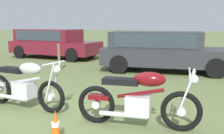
{
  "coord_description": "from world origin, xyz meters",
  "views": [
    {
      "loc": [
        2.94,
        -3.7,
        1.71
      ],
      "look_at": [
        -0.63,
        2.48,
        0.55
      ],
      "focal_mm": 42.76,
      "sensor_mm": 36.0,
      "label": 1
    }
  ],
  "objects_px": {
    "traffic_cone": "(56,127)",
    "fence_post_wooden": "(59,57)",
    "car_burgundy": "(52,41)",
    "car_charcoal": "(162,48)",
    "motorcycle_maroon": "(139,99)",
    "motorcycle_silver": "(24,85)"
  },
  "relations": [
    {
      "from": "car_burgundy",
      "to": "traffic_cone",
      "type": "height_order",
      "value": "car_burgundy"
    },
    {
      "from": "traffic_cone",
      "to": "motorcycle_maroon",
      "type": "bearing_deg",
      "value": 54.23
    },
    {
      "from": "car_burgundy",
      "to": "fence_post_wooden",
      "type": "xyz_separation_m",
      "value": [
        2.74,
        -2.62,
        -0.34
      ]
    },
    {
      "from": "traffic_cone",
      "to": "fence_post_wooden",
      "type": "relative_size",
      "value": 0.49
    },
    {
      "from": "fence_post_wooden",
      "to": "traffic_cone",
      "type": "bearing_deg",
      "value": -49.44
    },
    {
      "from": "car_charcoal",
      "to": "fence_post_wooden",
      "type": "xyz_separation_m",
      "value": [
        -3.34,
        -1.72,
        -0.34
      ]
    },
    {
      "from": "motorcycle_silver",
      "to": "car_charcoal",
      "type": "height_order",
      "value": "car_charcoal"
    },
    {
      "from": "traffic_cone",
      "to": "car_charcoal",
      "type": "bearing_deg",
      "value": 96.02
    },
    {
      "from": "motorcycle_maroon",
      "to": "car_charcoal",
      "type": "height_order",
      "value": "car_charcoal"
    },
    {
      "from": "traffic_cone",
      "to": "car_burgundy",
      "type": "bearing_deg",
      "value": 132.7
    },
    {
      "from": "motorcycle_silver",
      "to": "traffic_cone",
      "type": "xyz_separation_m",
      "value": [
        1.62,
        -0.89,
        -0.26
      ]
    },
    {
      "from": "motorcycle_maroon",
      "to": "car_burgundy",
      "type": "relative_size",
      "value": 0.44
    },
    {
      "from": "motorcycle_maroon",
      "to": "car_charcoal",
      "type": "distance_m",
      "value": 5.5
    },
    {
      "from": "car_burgundy",
      "to": "car_charcoal",
      "type": "height_order",
      "value": "same"
    },
    {
      "from": "car_charcoal",
      "to": "fence_post_wooden",
      "type": "relative_size",
      "value": 4.88
    },
    {
      "from": "motorcycle_maroon",
      "to": "car_charcoal",
      "type": "bearing_deg",
      "value": 90.67
    },
    {
      "from": "motorcycle_silver",
      "to": "fence_post_wooden",
      "type": "relative_size",
      "value": 2.03
    },
    {
      "from": "car_burgundy",
      "to": "car_charcoal",
      "type": "xyz_separation_m",
      "value": [
        6.08,
        -0.91,
        0.0
      ]
    },
    {
      "from": "car_charcoal",
      "to": "traffic_cone",
      "type": "xyz_separation_m",
      "value": [
        0.68,
        -6.41,
        -0.61
      ]
    },
    {
      "from": "traffic_cone",
      "to": "fence_post_wooden",
      "type": "distance_m",
      "value": 6.18
    },
    {
      "from": "motorcycle_silver",
      "to": "car_charcoal",
      "type": "distance_m",
      "value": 5.61
    },
    {
      "from": "car_burgundy",
      "to": "car_charcoal",
      "type": "relative_size",
      "value": 0.95
    }
  ]
}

